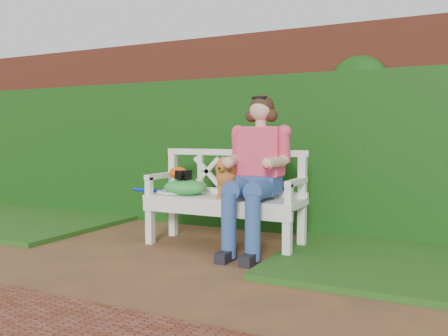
% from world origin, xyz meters
% --- Properties ---
extents(ground, '(60.00, 60.00, 0.00)m').
position_xyz_m(ground, '(0.00, 0.00, 0.00)').
color(ground, '#543326').
extents(brick_wall, '(10.00, 0.30, 2.20)m').
position_xyz_m(brick_wall, '(0.00, 1.90, 1.10)').
color(brick_wall, brown).
rests_on(brick_wall, ground).
extents(ivy_hedge, '(10.00, 0.18, 1.70)m').
position_xyz_m(ivy_hedge, '(0.00, 1.68, 0.85)').
color(ivy_hedge, '#175910').
rests_on(ivy_hedge, ground).
extents(grass_left, '(2.60, 2.00, 0.05)m').
position_xyz_m(grass_left, '(-2.40, 0.90, 0.03)').
color(grass_left, '#1F501A').
rests_on(grass_left, ground).
extents(grass_right, '(2.60, 2.00, 0.05)m').
position_xyz_m(grass_right, '(2.40, 0.90, 0.03)').
color(grass_right, '#1F501A').
rests_on(grass_right, ground).
extents(garden_bench, '(1.59, 0.63, 0.48)m').
position_xyz_m(garden_bench, '(0.50, 0.79, 0.24)').
color(garden_bench, white).
rests_on(garden_bench, ground).
extents(seated_woman, '(0.87, 0.97, 1.41)m').
position_xyz_m(seated_woman, '(0.86, 0.77, 0.71)').
color(seated_woman, '#CF354E').
rests_on(seated_woman, ground).
extents(dog, '(0.34, 0.40, 0.38)m').
position_xyz_m(dog, '(0.57, 0.76, 0.67)').
color(dog, '#9F783D').
rests_on(dog, garden_bench).
extents(tennis_racket, '(0.76, 0.54, 0.03)m').
position_xyz_m(tennis_racket, '(-0.07, 0.76, 0.50)').
color(tennis_racket, silver).
rests_on(tennis_racket, garden_bench).
extents(green_bag, '(0.47, 0.39, 0.15)m').
position_xyz_m(green_bag, '(0.10, 0.75, 0.55)').
color(green_bag, '#237029').
rests_on(green_bag, garden_bench).
extents(camera_item, '(0.14, 0.10, 0.09)m').
position_xyz_m(camera_item, '(0.08, 0.75, 0.67)').
color(camera_item, black).
rests_on(camera_item, green_bag).
extents(baseball_glove, '(0.22, 0.18, 0.12)m').
position_xyz_m(baseball_glove, '(0.01, 0.77, 0.69)').
color(baseball_glove, '#D45209').
rests_on(baseball_glove, green_bag).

